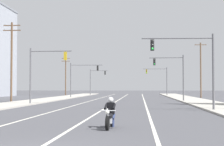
{
  "coord_description": "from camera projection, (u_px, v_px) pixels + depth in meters",
  "views": [
    {
      "loc": [
        3.06,
        -10.66,
        1.92
      ],
      "look_at": [
        0.67,
        22.21,
        3.14
      ],
      "focal_mm": 61.3,
      "sensor_mm": 36.0,
      "label": 1
    }
  ],
  "objects": [
    {
      "name": "traffic_signal_far_left",
      "position": [
        95.0,
        78.0,
        91.01
      ],
      "size": [
        4.21,
        0.58,
        6.2
      ],
      "color": "#56565B",
      "rests_on": "ground"
    },
    {
      "name": "utility_pole_left_far",
      "position": [
        66.0,
        75.0,
        89.12
      ],
      "size": [
        1.99,
        0.26,
        9.03
      ],
      "color": "brown",
      "rests_on": "ground"
    },
    {
      "name": "traffic_signal_far_right",
      "position": [
        160.0,
        77.0,
        82.28
      ],
      "size": [
        5.24,
        0.44,
        6.2
      ],
      "color": "#56565B",
      "rests_on": "ground"
    },
    {
      "name": "lane_stripe_left",
      "position": [
        93.0,
        100.0,
        55.9
      ],
      "size": [
        0.16,
        100.0,
        0.01
      ],
      "primitive_type": "cube",
      "color": "beige",
      "rests_on": "ground"
    },
    {
      "name": "utility_pole_left_near",
      "position": [
        12.0,
        59.0,
        50.23
      ],
      "size": [
        2.37,
        0.26,
        10.46
      ],
      "color": "brown",
      "rests_on": "ground"
    },
    {
      "name": "sidewalk_kerb_right",
      "position": [
        197.0,
        101.0,
        49.87
      ],
      "size": [
        4.4,
        110.0,
        0.14
      ],
      "primitive_type": "cube",
      "color": "#ADA89E",
      "rests_on": "ground"
    },
    {
      "name": "motorcycle_with_rider",
      "position": [
        110.0,
        116.0,
        17.74
      ],
      "size": [
        0.7,
        2.19,
        1.46
      ],
      "color": "black",
      "rests_on": "ground"
    },
    {
      "name": "traffic_signal_mid_left",
      "position": [
        80.0,
        75.0,
        68.14
      ],
      "size": [
        5.78,
        0.37,
        6.2
      ],
      "color": "#56565B",
      "rests_on": "ground"
    },
    {
      "name": "lane_stripe_center",
      "position": [
        118.0,
        100.0,
        55.63
      ],
      "size": [
        0.16,
        100.0,
        0.01
      ],
      "primitive_type": "cube",
      "color": "beige",
      "rests_on": "ground"
    },
    {
      "name": "sidewalk_kerb_left",
      "position": [
        38.0,
        101.0,
        51.41
      ],
      "size": [
        4.4,
        110.0,
        0.14
      ],
      "primitive_type": "cube",
      "color": "#ADA89E",
      "rests_on": "ground"
    },
    {
      "name": "traffic_signal_near_right",
      "position": [
        192.0,
        59.0,
        30.59
      ],
      "size": [
        5.8,
        0.46,
        6.2
      ],
      "color": "#56565B",
      "rests_on": "ground"
    },
    {
      "name": "traffic_signal_near_left",
      "position": [
        42.0,
        67.0,
        41.81
      ],
      "size": [
        4.7,
        0.48,
        6.2
      ],
      "color": "#56565B",
      "rests_on": "ground"
    },
    {
      "name": "utility_pole_right_far",
      "position": [
        201.0,
        69.0,
        68.35
      ],
      "size": [
        2.13,
        0.26,
        9.9
      ],
      "color": "brown",
      "rests_on": "ground"
    },
    {
      "name": "traffic_signal_mid_right",
      "position": [
        173.0,
        71.0,
        50.87
      ],
      "size": [
        4.58,
        0.45,
        6.2
      ],
      "color": "#56565B",
      "rests_on": "ground"
    },
    {
      "name": "lane_stripe_right",
      "position": [
        144.0,
        100.0,
        55.36
      ],
      "size": [
        0.16,
        100.0,
        0.01
      ],
      "primitive_type": "cube",
      "color": "beige",
      "rests_on": "ground"
    }
  ]
}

